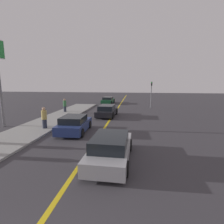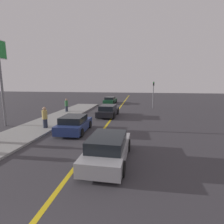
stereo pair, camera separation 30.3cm
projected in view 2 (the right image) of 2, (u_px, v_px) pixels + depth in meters
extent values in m
cube|color=gold|center=(114.00, 116.00, 19.91)|extent=(0.20, 60.00, 0.01)
cube|color=gray|center=(47.00, 123.00, 16.24)|extent=(3.44, 26.73, 0.13)
cube|color=#9E9EA3|center=(108.00, 151.00, 8.57)|extent=(1.91, 4.43, 0.62)
cube|color=black|center=(107.00, 141.00, 8.26)|extent=(1.64, 2.45, 0.53)
cylinder|color=black|center=(98.00, 143.00, 10.07)|extent=(0.24, 0.67, 0.66)
cylinder|color=black|center=(128.00, 145.00, 9.77)|extent=(0.24, 0.67, 0.66)
cylinder|color=black|center=(82.00, 165.00, 7.43)|extent=(0.24, 0.67, 0.66)
cylinder|color=black|center=(122.00, 169.00, 7.13)|extent=(0.24, 0.67, 0.66)
cube|color=navy|center=(75.00, 126.00, 13.47)|extent=(1.99, 3.89, 0.64)
cube|color=black|center=(73.00, 119.00, 13.19)|extent=(1.71, 2.16, 0.48)
cylinder|color=black|center=(69.00, 124.00, 14.77)|extent=(0.24, 0.63, 0.62)
cylinder|color=black|center=(90.00, 124.00, 14.56)|extent=(0.24, 0.63, 0.62)
cylinder|color=black|center=(57.00, 132.00, 12.45)|extent=(0.24, 0.63, 0.62)
cylinder|color=black|center=(81.00, 133.00, 12.24)|extent=(0.24, 0.63, 0.62)
cube|color=black|center=(108.00, 112.00, 19.55)|extent=(2.00, 4.21, 0.57)
cube|color=black|center=(108.00, 107.00, 19.26)|extent=(1.69, 2.34, 0.51)
cylinder|color=black|center=(104.00, 111.00, 20.98)|extent=(0.25, 0.71, 0.70)
cylinder|color=black|center=(118.00, 111.00, 20.64)|extent=(0.25, 0.71, 0.70)
cylinder|color=black|center=(98.00, 115.00, 18.51)|extent=(0.25, 0.71, 0.70)
cylinder|color=black|center=(113.00, 116.00, 18.17)|extent=(0.25, 0.71, 0.70)
cube|color=#144728|center=(110.00, 101.00, 31.13)|extent=(1.90, 4.39, 0.56)
cube|color=black|center=(110.00, 98.00, 30.83)|extent=(1.62, 2.44, 0.43)
cylinder|color=black|center=(107.00, 101.00, 32.60)|extent=(0.25, 0.63, 0.62)
cylinder|color=black|center=(116.00, 101.00, 32.29)|extent=(0.25, 0.63, 0.62)
cylinder|color=black|center=(104.00, 102.00, 30.01)|extent=(0.25, 0.63, 0.62)
cylinder|color=black|center=(113.00, 103.00, 29.70)|extent=(0.25, 0.63, 0.62)
cylinder|color=#282D3D|center=(45.00, 123.00, 14.22)|extent=(0.35, 0.35, 0.72)
cylinder|color=tan|center=(45.00, 115.00, 14.10)|extent=(0.42, 0.42, 0.72)
sphere|color=tan|center=(44.00, 109.00, 14.01)|extent=(0.27, 0.27, 0.27)
cylinder|color=#282D3D|center=(67.00, 109.00, 21.87)|extent=(0.33, 0.33, 0.68)
cylinder|color=#336B3D|center=(66.00, 103.00, 21.75)|extent=(0.39, 0.39, 0.68)
sphere|color=tan|center=(66.00, 100.00, 21.67)|extent=(0.25, 0.25, 0.25)
cylinder|color=slate|center=(153.00, 95.00, 25.26)|extent=(0.12, 0.12, 3.80)
cube|color=black|center=(154.00, 84.00, 24.80)|extent=(0.18, 0.18, 0.55)
sphere|color=green|center=(154.00, 83.00, 24.68)|extent=(0.14, 0.14, 0.14)
cylinder|color=slate|center=(3.00, 93.00, 14.81)|extent=(0.20, 0.20, 5.77)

